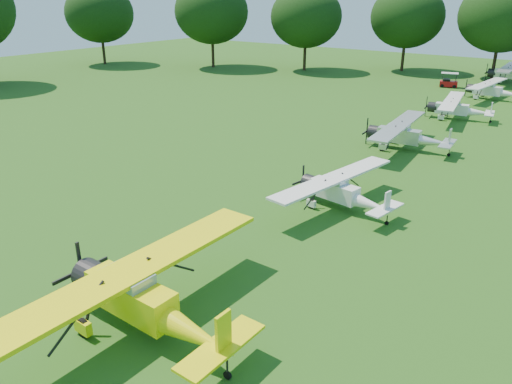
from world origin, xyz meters
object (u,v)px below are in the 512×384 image
aircraft_2 (142,298)px  aircraft_4 (406,134)px  aircraft_6 (492,89)px  aircraft_5 (457,108)px  aircraft_3 (341,190)px  golf_cart (448,82)px

aircraft_2 → aircraft_4: aircraft_2 is taller
aircraft_6 → aircraft_2: bearing=-85.0°
aircraft_4 → aircraft_5: (0.38, 12.11, -0.10)m
aircraft_4 → aircraft_5: aircraft_4 is taller
aircraft_2 → aircraft_6: (0.25, 50.15, -0.29)m
aircraft_6 → aircraft_5: bearing=-87.0°
aircraft_3 → aircraft_6: aircraft_6 is taller
aircraft_5 → golf_cart: size_ratio=4.18×
aircraft_3 → aircraft_5: aircraft_5 is taller
aircraft_2 → aircraft_6: bearing=90.9°
aircraft_3 → aircraft_4: size_ratio=0.90×
aircraft_2 → aircraft_5: bearing=91.5°
aircraft_3 → aircraft_5: 24.88m
aircraft_4 → golf_cart: size_ratio=4.54×
golf_cart → aircraft_3: bearing=-97.2°
golf_cart → aircraft_2: bearing=-100.0°
aircraft_6 → golf_cart: bearing=145.7°
aircraft_3 → aircraft_5: size_ratio=0.98×
aircraft_5 → aircraft_6: 11.64m
aircraft_5 → aircraft_3: bearing=-97.5°
aircraft_3 → aircraft_5: bearing=101.0°
aircraft_5 → aircraft_2: bearing=-99.0°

